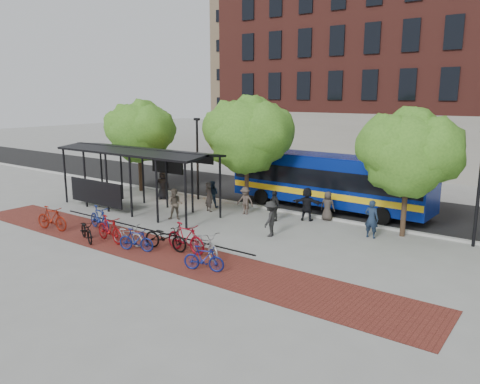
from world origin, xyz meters
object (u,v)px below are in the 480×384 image
Objects in this scene: pedestrian_5 at (307,204)px; pedestrian_8 at (175,204)px; tree_c at (411,150)px; pedestrian_7 at (371,219)px; bike_3 at (99,218)px; pedestrian_1 at (209,197)px; bike_5 at (110,229)px; bike_6 at (127,234)px; lamp_post_right at (479,185)px; bus at (328,179)px; pedestrian_6 at (328,206)px; bike_11 at (204,259)px; pedestrian_4 at (274,206)px; bike_10 at (205,243)px; bike_4 at (87,230)px; tree_a at (140,129)px; bike_7 at (136,240)px; bike_8 at (166,237)px; pedestrian_0 at (163,185)px; bike_1 at (52,218)px; lamp_post_left at (197,156)px; bike_9 at (186,238)px; pedestrian_3 at (245,201)px; pedestrian_9 at (270,219)px; bus_shelter at (135,158)px; tree_b at (249,132)px.

pedestrian_5 is 1.05× the size of pedestrian_8.
pedestrian_7 is (-1.20, -1.17, -3.16)m from tree_c.
pedestrian_1 is (1.93, 6.05, 0.25)m from bike_3.
bike_6 is (1.00, 0.17, -0.11)m from bike_5.
lamp_post_right is 8.56m from bus.
lamp_post_right is 7.38m from pedestrian_6.
pedestrian_4 reaches higher than bike_11.
pedestrian_8 is at bearing 76.53° from bike_10.
bike_4 is at bearing 38.87° from pedestrian_5.
tree_a is 3.66× the size of pedestrian_8.
bike_7 is (9.46, -8.91, -3.75)m from tree_a.
bus reaches higher than pedestrian_5.
bike_8 is at bearing -141.79° from lamp_post_right.
pedestrian_0 is at bearing 46.55° from bike_4.
bike_4 is at bearing -100.33° from bike_1.
lamp_post_left reaches higher than bike_1.
pedestrian_3 is (-1.71, 6.69, 0.14)m from bike_9.
bike_6 is (4.82, 0.63, -0.10)m from bike_1.
bike_6 is 0.86× the size of bike_8.
pedestrian_7 is (7.25, -0.08, 0.13)m from pedestrian_3.
bike_5 is at bearing 49.04° from pedestrian_6.
bike_10 is 1.39× the size of pedestrian_6.
lamp_post_left is 2.37× the size of bike_8.
pedestrian_7 is at bearing 28.17° from pedestrian_4.
tree_c reaches higher than bike_11.
lamp_post_left reaches higher than pedestrian_5.
bike_3 is 10.58m from pedestrian_5.
bike_3 is at bearing -72.36° from pedestrian_9.
bus is 7.02× the size of pedestrian_9.
lamp_post_right is 3.05× the size of pedestrian_9.
pedestrian_1 is (7.50, -1.77, -3.39)m from tree_a.
bike_8 is at bearing -32.72° from bus_shelter.
bike_6 is at bearing 52.65° from bike_7.
pedestrian_9 is at bearing 0.60° from bus_shelter.
tree_b is 3.64× the size of pedestrian_5.
tree_a reaches higher than bike_9.
pedestrian_5 is (1.36, 1.05, 0.08)m from pedestrian_4.
tree_a is at bearing 134.60° from bus_shelter.
bike_8 is 5.01m from pedestrian_9.
pedestrian_7 is (4.06, -3.80, -0.92)m from bus.
pedestrian_7 reaches higher than bike_11.
pedestrian_4 is at bearing 1.90° from pedestrian_7.
tree_b is at bearing -19.35° from pedestrian_5.
bike_9 is 8.61m from pedestrian_6.
bike_9 reaches higher than bike_11.
bus is (7.83, 2.37, -0.93)m from lamp_post_left.
pedestrian_6 reaches higher than bike_4.
bike_9 reaches higher than bike_5.
bike_1 is at bearing -147.22° from tree_c.
tree_a reaches higher than pedestrian_8.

